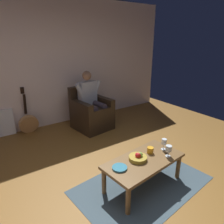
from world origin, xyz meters
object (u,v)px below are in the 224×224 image
Objects in this scene: person_seated at (91,99)px; decorative_dish at (120,168)px; armchair at (91,113)px; wine_glass_far at (164,142)px; guitar at (29,123)px; coffee_table at (144,163)px; wine_glass_near at (169,149)px; fruit_bowl at (138,157)px; candle_jar at (150,150)px.

person_seated is 2.21m from decorative_dish.
armchair is 2.21m from decorative_dish.
wine_glass_far is at bearing -178.84° from decorative_dish.
person_seated reaches higher than guitar.
wine_glass_far is at bearing -175.07° from coffee_table.
coffee_table is 0.38m from wine_glass_near.
fruit_bowl is at bearing -0.58° from wine_glass_far.
coffee_table is 4.79× the size of fruit_bowl.
wine_glass_far is 0.80m from decorative_dish.
armchair is at bearing -90.00° from person_seated.
fruit_bowl is 0.32m from decorative_dish.
armchair is 5.75× the size of wine_glass_near.
wine_glass_far is at bearing 83.66° from person_seated.
decorative_dish is (0.75, 2.08, 0.08)m from armchair.
armchair is at bearing -109.79° from decorative_dish.
wine_glass_far is 0.24m from candle_jar.
wine_glass_near is 1.79× the size of candle_jar.
wine_glass_far reaches higher than wine_glass_near.
decorative_dish is at bearing 3.79° from fruit_bowl.
guitar is (1.23, -0.52, -0.11)m from armchair.
person_seated is 1.30× the size of guitar.
coffee_table is at bearing 108.23° from guitar.
guitar is 5.87× the size of wine_glass_far.
guitar is at bearing -72.91° from fruit_bowl.
fruit_bowl is at bearing -22.96° from wine_glass_near.
wine_glass_far is at bearing -118.74° from wine_glass_near.
person_seated reaches higher than decorative_dish.
decorative_dish is 0.57m from candle_jar.
candle_jar is at bearing -174.55° from decorative_dish.
guitar is (0.86, -2.62, -0.12)m from coffee_table.
fruit_bowl is (0.07, -0.04, 0.10)m from coffee_table.
person_seated reaches higher than coffee_table.
guitar is 5.19× the size of decorative_dish.
wine_glass_near reaches higher than decorative_dish.
decorative_dish reaches higher than coffee_table.
decorative_dish is at bearing -11.57° from wine_glass_near.
fruit_bowl is at bearing -176.21° from decorative_dish.
armchair is 2.03m from candle_jar.
guitar is 2.90m from wine_glass_far.
wine_glass_near reaches higher than fruit_bowl.
person_seated reaches higher than fruit_bowl.
guitar is at bearing -66.68° from wine_glass_near.
wine_glass_far reaches higher than decorative_dish.
coffee_table is 6.18× the size of decorative_dish.
decorative_dish is (-0.48, 2.60, 0.19)m from guitar.
candle_jar is (-0.57, -0.05, 0.03)m from decorative_dish.
wine_glass_near is at bearing 158.65° from coffee_table.
armchair is 0.35m from person_seated.
coffee_table is at bearing 21.89° from candle_jar.
person_seated is 1.09× the size of coffee_table.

